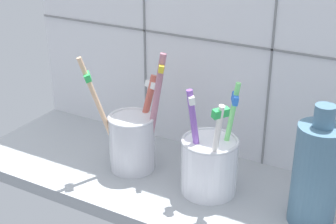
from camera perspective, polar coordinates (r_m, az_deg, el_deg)
The scene contains 5 objects.
counter_slab at distance 74.94cm, azimuth 0.13°, elevation -8.30°, with size 64.00×22.00×2.00cm, color #9EA3A8.
tile_wall_back at distance 76.17cm, azimuth 4.62°, elevation 9.89°, with size 64.00×2.20×45.00cm.
toothbrush_cup_left at distance 74.66cm, azimuth -4.24°, elevation -3.18°, with size 11.12×10.05×18.71cm.
toothbrush_cup_right at distance 69.29cm, azimuth 4.70°, elevation -6.00°, with size 8.06×8.06×16.46cm.
ceramic_vase at distance 64.79cm, azimuth 16.82°, elevation -6.75°, with size 5.92×5.92×16.41cm.
Camera 1 is at (30.73, -55.05, 41.51)cm, focal length 52.69 mm.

